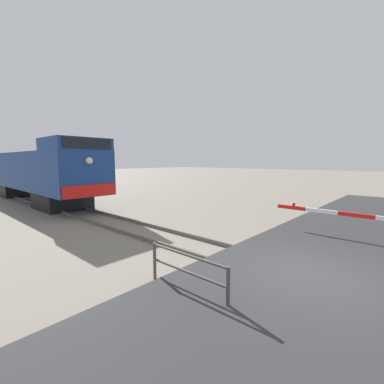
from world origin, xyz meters
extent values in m
plane|color=gray|center=(0.00, 0.00, 0.00)|extent=(160.00, 160.00, 0.00)
cube|color=#59544C|center=(-0.72, 0.00, 0.07)|extent=(0.08, 80.00, 0.15)
cube|color=#59544C|center=(0.72, 0.00, 0.07)|extent=(0.08, 80.00, 0.15)
cube|color=#2D2D30|center=(0.00, 0.00, 0.08)|extent=(36.00, 5.46, 0.16)
cube|color=black|center=(0.00, 14.91, 0.53)|extent=(2.60, 3.20, 1.05)
cube|color=black|center=(0.00, 23.95, 0.53)|extent=(2.60, 3.20, 1.05)
cube|color=navy|center=(0.00, 19.43, 2.29)|extent=(3.05, 16.44, 2.48)
cube|color=navy|center=(0.00, 12.66, 3.86)|extent=(2.99, 2.90, 0.66)
cube|color=black|center=(0.00, 11.18, 3.86)|extent=(2.60, 0.06, 0.53)
cube|color=red|center=(0.00, 11.17, 1.40)|extent=(2.90, 0.08, 0.64)
sphere|color=#F2EACC|center=(0.00, 11.16, 2.97)|extent=(0.36, 0.36, 0.36)
cube|color=red|center=(4.18, -0.14, 1.03)|extent=(0.10, 1.16, 0.14)
cube|color=white|center=(4.18, 1.01, 1.03)|extent=(0.10, 1.16, 0.14)
cube|color=red|center=(4.18, 2.17, 1.03)|extent=(0.10, 1.16, 0.14)
sphere|color=red|center=(4.18, 2.08, 1.17)|extent=(0.14, 0.14, 0.14)
cylinder|color=#4C4742|center=(-2.49, 0.82, 0.47)|extent=(0.08, 0.08, 0.95)
cylinder|color=#4C4742|center=(-2.49, 3.02, 0.47)|extent=(0.08, 0.08, 0.95)
cylinder|color=#4C4742|center=(-2.49, 1.92, 0.91)|extent=(0.06, 2.20, 0.06)
cylinder|color=#4C4742|center=(-2.49, 1.92, 0.52)|extent=(0.06, 2.20, 0.06)
camera|label=1|loc=(-6.51, -1.85, 2.98)|focal=24.27mm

